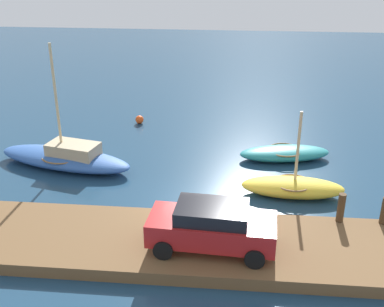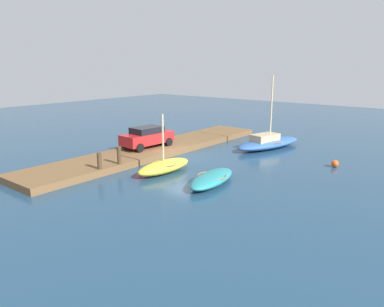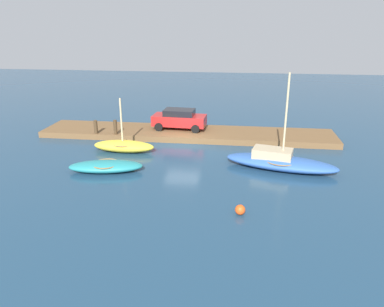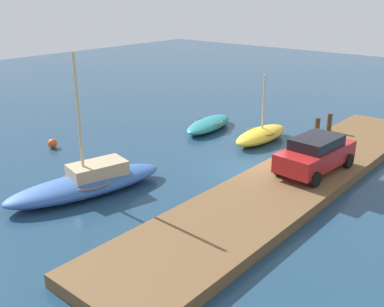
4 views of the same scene
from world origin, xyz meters
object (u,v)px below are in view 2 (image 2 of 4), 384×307
rowboat_yellow (164,166)px  mooring_post_west (119,155)px  marker_buoy (335,164)px  sailboat_blue (268,142)px  parked_car (147,137)px  rowboat_teal (212,178)px  mooring_post_mid_west (99,161)px

rowboat_yellow → mooring_post_west: 2.98m
rowboat_yellow → marker_buoy: (-8.00, 7.92, -0.17)m
sailboat_blue → parked_car: (7.20, -6.50, 0.78)m
rowboat_teal → mooring_post_mid_west: size_ratio=4.50×
mooring_post_mid_west → marker_buoy: 15.17m
rowboat_teal → mooring_post_west: mooring_post_west is taller
rowboat_yellow → mooring_post_mid_west: rowboat_yellow is taller
mooring_post_mid_west → mooring_post_west: bearing=180.0°
rowboat_yellow → rowboat_teal: size_ratio=0.93×
mooring_post_mid_west → marker_buoy: mooring_post_mid_west is taller
rowboat_yellow → parked_car: rowboat_yellow is taller
mooring_post_west → parked_car: parked_car is taller
sailboat_blue → rowboat_yellow: sailboat_blue is taller
mooring_post_west → mooring_post_mid_west: mooring_post_west is taller
parked_car → marker_buoy: bearing=115.1°
mooring_post_mid_west → parked_car: bearing=-161.1°
sailboat_blue → marker_buoy: 6.48m
sailboat_blue → mooring_post_west: bearing=-7.2°
mooring_post_mid_west → marker_buoy: bearing=136.3°
marker_buoy → mooring_post_west: bearing=-48.0°
mooring_post_mid_west → sailboat_blue: bearing=161.5°
mooring_post_west → marker_buoy: size_ratio=2.28×
mooring_post_west → marker_buoy: 14.11m
rowboat_yellow → marker_buoy: rowboat_yellow is taller
sailboat_blue → mooring_post_mid_west: bearing=-5.0°
rowboat_yellow → rowboat_teal: (-0.03, 3.65, -0.08)m
rowboat_teal → sailboat_blue: bearing=180.0°
rowboat_yellow → mooring_post_west: bearing=-59.6°
sailboat_blue → marker_buoy: size_ratio=14.53×
sailboat_blue → rowboat_yellow: bearing=3.2°
rowboat_yellow → mooring_post_west: rowboat_yellow is taller
mooring_post_mid_west → parked_car: (-6.05, -2.08, 0.32)m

